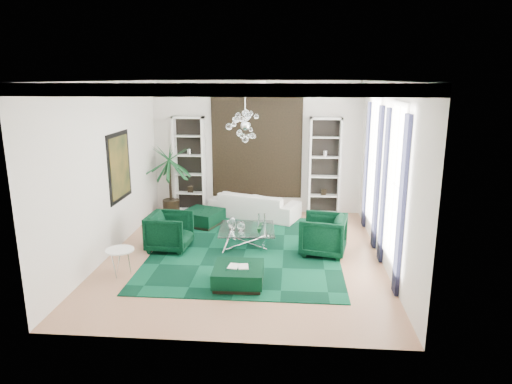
# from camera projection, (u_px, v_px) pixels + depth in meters

# --- Properties ---
(floor) EXTENTS (6.00, 7.00, 0.02)m
(floor) POSITION_uv_depth(u_px,v_px,m) (245.00, 255.00, 10.24)
(floor) COLOR tan
(floor) RESTS_ON ground
(ceiling) EXTENTS (6.00, 7.00, 0.02)m
(ceiling) POSITION_uv_depth(u_px,v_px,m) (243.00, 80.00, 9.31)
(ceiling) COLOR white
(ceiling) RESTS_ON ground
(wall_back) EXTENTS (6.00, 0.02, 3.80)m
(wall_back) POSITION_uv_depth(u_px,v_px,m) (257.00, 148.00, 13.17)
(wall_back) COLOR white
(wall_back) RESTS_ON ground
(wall_front) EXTENTS (6.00, 0.02, 3.80)m
(wall_front) POSITION_uv_depth(u_px,v_px,m) (217.00, 222.00, 6.38)
(wall_front) COLOR white
(wall_front) RESTS_ON ground
(wall_left) EXTENTS (0.02, 7.00, 3.80)m
(wall_left) POSITION_uv_depth(u_px,v_px,m) (108.00, 169.00, 10.01)
(wall_left) COLOR white
(wall_left) RESTS_ON ground
(wall_right) EXTENTS (0.02, 7.00, 3.80)m
(wall_right) POSITION_uv_depth(u_px,v_px,m) (387.00, 174.00, 9.54)
(wall_right) COLOR white
(wall_right) RESTS_ON ground
(crown_molding) EXTENTS (6.00, 7.00, 0.18)m
(crown_molding) POSITION_uv_depth(u_px,v_px,m) (243.00, 86.00, 9.34)
(crown_molding) COLOR white
(crown_molding) RESTS_ON ceiling
(ceiling_medallion) EXTENTS (0.90, 0.90, 0.05)m
(ceiling_medallion) POSITION_uv_depth(u_px,v_px,m) (245.00, 82.00, 9.61)
(ceiling_medallion) COLOR white
(ceiling_medallion) RESTS_ON ceiling
(tapestry) EXTENTS (2.50, 0.06, 2.80)m
(tapestry) POSITION_uv_depth(u_px,v_px,m) (257.00, 148.00, 13.12)
(tapestry) COLOR black
(tapestry) RESTS_ON wall_back
(shelving_left) EXTENTS (0.90, 0.38, 2.80)m
(shelving_left) POSITION_uv_depth(u_px,v_px,m) (190.00, 165.00, 13.25)
(shelving_left) COLOR white
(shelving_left) RESTS_ON floor
(shelving_right) EXTENTS (0.90, 0.38, 2.80)m
(shelving_right) POSITION_uv_depth(u_px,v_px,m) (325.00, 167.00, 12.94)
(shelving_right) COLOR white
(shelving_right) RESTS_ON floor
(painting) EXTENTS (0.04, 1.30, 1.60)m
(painting) POSITION_uv_depth(u_px,v_px,m) (120.00, 167.00, 10.60)
(painting) COLOR black
(painting) RESTS_ON wall_left
(window_near) EXTENTS (0.03, 1.10, 2.90)m
(window_near) POSITION_uv_depth(u_px,v_px,m) (395.00, 184.00, 8.67)
(window_near) COLOR white
(window_near) RESTS_ON wall_right
(curtain_near_a) EXTENTS (0.07, 0.30, 3.25)m
(curtain_near_a) POSITION_uv_depth(u_px,v_px,m) (402.00, 208.00, 7.98)
(curtain_near_a) COLOR black
(curtain_near_a) RESTS_ON floor
(curtain_near_b) EXTENTS (0.07, 0.30, 3.25)m
(curtain_near_b) POSITION_uv_depth(u_px,v_px,m) (384.00, 187.00, 9.49)
(curtain_near_b) COLOR black
(curtain_near_b) RESTS_ON floor
(window_far) EXTENTS (0.03, 1.10, 2.90)m
(window_far) POSITION_uv_depth(u_px,v_px,m) (374.00, 161.00, 10.99)
(window_far) COLOR white
(window_far) RESTS_ON wall_right
(curtain_far_a) EXTENTS (0.07, 0.30, 3.25)m
(curtain_far_a) POSITION_uv_depth(u_px,v_px,m) (377.00, 178.00, 10.30)
(curtain_far_a) COLOR black
(curtain_far_a) RESTS_ON floor
(curtain_far_b) EXTENTS (0.07, 0.30, 3.25)m
(curtain_far_b) POSITION_uv_depth(u_px,v_px,m) (367.00, 165.00, 11.81)
(curtain_far_b) COLOR black
(curtain_far_b) RESTS_ON floor
(rug) EXTENTS (4.20, 5.00, 0.02)m
(rug) POSITION_uv_depth(u_px,v_px,m) (246.00, 249.00, 10.52)
(rug) COLOR black
(rug) RESTS_ON floor
(sofa) EXTENTS (2.65, 1.74, 0.72)m
(sofa) POSITION_uv_depth(u_px,v_px,m) (255.00, 205.00, 12.90)
(sofa) COLOR silver
(sofa) RESTS_ON floor
(armchair_left) EXTENTS (1.00, 0.97, 0.86)m
(armchair_left) POSITION_uv_depth(u_px,v_px,m) (170.00, 231.00, 10.46)
(armchair_left) COLOR black
(armchair_left) RESTS_ON floor
(armchair_right) EXTENTS (1.16, 1.13, 0.90)m
(armchair_right) POSITION_uv_depth(u_px,v_px,m) (323.00, 235.00, 10.18)
(armchair_right) COLOR black
(armchair_right) RESTS_ON floor
(coffee_table) EXTENTS (1.36, 1.36, 0.44)m
(coffee_table) POSITION_uv_depth(u_px,v_px,m) (247.00, 237.00, 10.72)
(coffee_table) COLOR white
(coffee_table) RESTS_ON floor
(ottoman_side) EXTENTS (1.20, 1.20, 0.42)m
(ottoman_side) POSITION_uv_depth(u_px,v_px,m) (202.00, 218.00, 12.23)
(ottoman_side) COLOR black
(ottoman_side) RESTS_ON floor
(ottoman_front) EXTENTS (0.96, 0.96, 0.38)m
(ottoman_front) POSITION_uv_depth(u_px,v_px,m) (239.00, 276.00, 8.69)
(ottoman_front) COLOR black
(ottoman_front) RESTS_ON floor
(book) EXTENTS (0.39, 0.26, 0.03)m
(book) POSITION_uv_depth(u_px,v_px,m) (238.00, 266.00, 8.64)
(book) COLOR white
(book) RESTS_ON ottoman_front
(side_table) EXTENTS (0.58, 0.58, 0.54)m
(side_table) POSITION_uv_depth(u_px,v_px,m) (121.00, 263.00, 9.10)
(side_table) COLOR white
(side_table) RESTS_ON floor
(palm) EXTENTS (1.75, 1.75, 2.60)m
(palm) POSITION_uv_depth(u_px,v_px,m) (170.00, 170.00, 12.96)
(palm) COLOR #164E25
(palm) RESTS_ON floor
(chandelier) EXTENTS (1.03, 1.03, 0.72)m
(chandelier) POSITION_uv_depth(u_px,v_px,m) (245.00, 126.00, 9.83)
(chandelier) COLOR white
(chandelier) RESTS_ON ceiling
(table_plant) EXTENTS (0.16, 0.15, 0.25)m
(table_plant) POSITION_uv_depth(u_px,v_px,m) (260.00, 227.00, 10.35)
(table_plant) COLOR #164E25
(table_plant) RESTS_ON coffee_table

